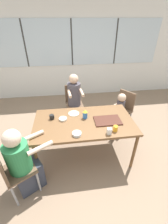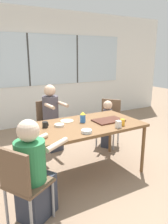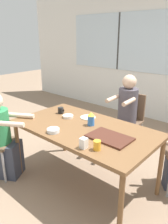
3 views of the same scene
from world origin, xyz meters
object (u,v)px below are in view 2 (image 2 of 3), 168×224
(person_man_blue_shirt, at_px, (34,175))
(bowl_cereal, at_px, (59,125))
(juice_glass, at_px, (122,122))
(sippy_cup, at_px, (83,117))
(bowl_white_shallow, at_px, (87,131))
(chair_for_toddler, at_px, (109,118))
(coffee_mug, at_px, (45,125))
(person_woman_green_shirt, at_px, (52,120))
(chair_for_woman_green_shirt, at_px, (48,119))
(person_toddler, at_px, (107,124))
(milk_carton_small, at_px, (118,124))
(chair_for_man_blue_shirt, at_px, (22,181))

(person_man_blue_shirt, bearing_deg, bowl_cereal, 107.01)
(juice_glass, height_order, bowl_cereal, juice_glass)
(sippy_cup, distance_m, bowl_white_shallow, 0.46)
(chair_for_toddler, bearing_deg, coffee_mug, 75.00)
(bowl_white_shallow, bearing_deg, person_woman_green_shirt, 87.06)
(chair_for_toddler, distance_m, bowl_white_shallow, 1.59)
(coffee_mug, height_order, sippy_cup, sippy_cup)
(person_woman_green_shirt, height_order, sippy_cup, person_woman_green_shirt)
(coffee_mug, height_order, juice_glass, juice_glass)
(bowl_white_shallow, bearing_deg, sippy_cup, 66.65)
(chair_for_woman_green_shirt, bearing_deg, person_man_blue_shirt, 60.87)
(chair_for_toddler, distance_m, person_toddler, 0.17)
(sippy_cup, relative_size, milk_carton_small, 1.60)
(person_woman_green_shirt, xyz_separation_m, coffee_mug, (-0.45, -0.94, 0.25))
(milk_carton_small, distance_m, bowl_white_shallow, 0.48)
(chair_for_toddler, relative_size, bowl_white_shallow, 6.60)
(chair_for_toddler, xyz_separation_m, person_man_blue_shirt, (-1.92, -1.29, -0.02))
(person_woman_green_shirt, height_order, milk_carton_small, person_woman_green_shirt)
(chair_for_toddler, height_order, sippy_cup, sippy_cup)
(chair_for_woman_green_shirt, height_order, chair_for_man_blue_shirt, same)
(juice_glass, bearing_deg, sippy_cup, 135.23)
(sippy_cup, distance_m, juice_glass, 0.58)
(chair_for_man_blue_shirt, height_order, coffee_mug, chair_for_man_blue_shirt)
(juice_glass, xyz_separation_m, milk_carton_small, (-0.11, -0.06, 0.00))
(chair_for_woman_green_shirt, height_order, bowl_cereal, chair_for_woman_green_shirt)
(chair_for_man_blue_shirt, bearing_deg, person_toddler, 92.69)
(chair_for_toddler, height_order, person_toddler, person_toddler)
(chair_for_toddler, distance_m, person_man_blue_shirt, 2.31)
(coffee_mug, bearing_deg, sippy_cup, -4.68)
(sippy_cup, xyz_separation_m, bowl_cereal, (-0.38, -0.00, -0.07))
(bowl_white_shallow, relative_size, bowl_cereal, 0.99)
(juice_glass, bearing_deg, chair_for_woman_green_shirt, 108.82)
(chair_for_woman_green_shirt, bearing_deg, chair_for_man_blue_shirt, 58.32)
(chair_for_toddler, bearing_deg, bowl_cereal, 79.39)
(person_man_blue_shirt, bearing_deg, milk_carton_small, 67.27)
(coffee_mug, bearing_deg, person_man_blue_shirt, -119.62)
(person_toddler, bearing_deg, person_woman_green_shirt, 29.29)
(juice_glass, distance_m, bowl_white_shallow, 0.59)
(bowl_cereal, bearing_deg, chair_for_toddler, 25.99)
(chair_for_woman_green_shirt, distance_m, bowl_white_shallow, 1.59)
(person_woman_green_shirt, distance_m, milk_carton_small, 1.53)
(person_man_blue_shirt, relative_size, person_toddler, 1.25)
(sippy_cup, xyz_separation_m, bowl_white_shallow, (-0.18, -0.42, -0.06))
(coffee_mug, relative_size, bowl_cereal, 0.60)
(juice_glass, bearing_deg, person_toddler, 65.75)
(coffee_mug, xyz_separation_m, bowl_white_shallow, (0.38, -0.47, -0.02))
(juice_glass, bearing_deg, coffee_mug, 155.07)
(chair_for_toddler, relative_size, milk_carton_small, 8.84)
(person_woman_green_shirt, bearing_deg, juice_glass, 106.20)
(chair_for_toddler, height_order, coffee_mug, chair_for_toddler)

